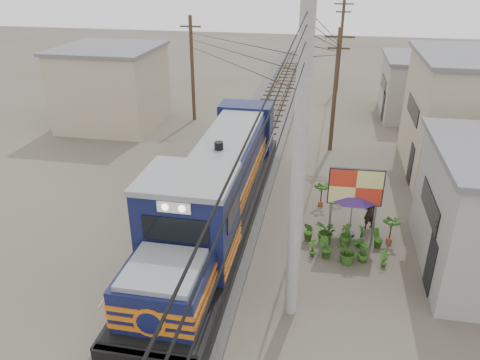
% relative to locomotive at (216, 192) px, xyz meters
% --- Properties ---
extents(ground, '(120.00, 120.00, 0.00)m').
position_rel_locomotive_xyz_m(ground, '(0.00, -3.94, -1.76)').
color(ground, '#473F35').
rests_on(ground, ground).
extents(ballast, '(3.60, 70.00, 0.16)m').
position_rel_locomotive_xyz_m(ballast, '(0.00, 6.06, -1.68)').
color(ballast, '#595651').
rests_on(ballast, ground).
extents(track, '(1.15, 70.00, 0.12)m').
position_rel_locomotive_xyz_m(track, '(0.00, 6.06, -1.50)').
color(track, '#51331E').
rests_on(track, ground).
extents(locomotive, '(3.00, 16.35, 4.05)m').
position_rel_locomotive_xyz_m(locomotive, '(0.00, 0.00, 0.00)').
color(locomotive, black).
rests_on(locomotive, ground).
extents(utility_pole_main, '(0.40, 0.40, 10.00)m').
position_rel_locomotive_xyz_m(utility_pole_main, '(3.50, -4.44, 3.24)').
color(utility_pole_main, '#9E9B93').
rests_on(utility_pole_main, ground).
extents(wooden_pole_mid, '(1.60, 0.24, 7.00)m').
position_rel_locomotive_xyz_m(wooden_pole_mid, '(4.50, 10.06, 1.92)').
color(wooden_pole_mid, '#4C3826').
rests_on(wooden_pole_mid, ground).
extents(wooden_pole_far, '(1.60, 0.24, 7.50)m').
position_rel_locomotive_xyz_m(wooden_pole_far, '(4.80, 24.06, 2.17)').
color(wooden_pole_far, '#4C3826').
rests_on(wooden_pole_far, ground).
extents(wooden_pole_left, '(1.60, 0.24, 7.00)m').
position_rel_locomotive_xyz_m(wooden_pole_left, '(-5.00, 14.06, 1.92)').
color(wooden_pole_left, '#4C3826').
rests_on(wooden_pole_left, ground).
extents(power_lines, '(9.65, 19.00, 3.30)m').
position_rel_locomotive_xyz_m(power_lines, '(-0.14, 4.56, 5.80)').
color(power_lines, black).
rests_on(power_lines, ground).
extents(shophouse_back, '(6.30, 6.30, 4.20)m').
position_rel_locomotive_xyz_m(shophouse_back, '(11.00, 18.06, 0.35)').
color(shophouse_back, gray).
rests_on(shophouse_back, ground).
extents(shophouse_left, '(6.30, 6.30, 5.20)m').
position_rel_locomotive_xyz_m(shophouse_left, '(-10.00, 12.06, 0.85)').
color(shophouse_left, tan).
rests_on(shophouse_left, ground).
extents(billboard, '(2.08, 0.21, 3.21)m').
position_rel_locomotive_xyz_m(billboard, '(5.46, 0.08, 0.60)').
color(billboard, '#99999E').
rests_on(billboard, ground).
extents(market_umbrella, '(2.77, 2.77, 2.33)m').
position_rel_locomotive_xyz_m(market_umbrella, '(5.44, 0.58, 0.29)').
color(market_umbrella, black).
rests_on(market_umbrella, ground).
extents(vendor, '(0.64, 0.57, 1.48)m').
position_rel_locomotive_xyz_m(vendor, '(6.24, 1.32, -1.02)').
color(vendor, black).
rests_on(vendor, ground).
extents(plant_nursery, '(3.30, 2.37, 1.02)m').
position_rel_locomotive_xyz_m(plant_nursery, '(5.08, -0.70, -1.29)').
color(plant_nursery, '#2F5F1B').
rests_on(plant_nursery, ground).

